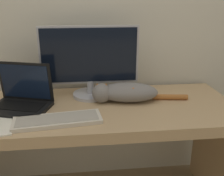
{
  "coord_description": "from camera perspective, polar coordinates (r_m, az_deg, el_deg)",
  "views": [
    {
      "loc": [
        -0.0,
        -1.04,
        1.3
      ],
      "look_at": [
        0.14,
        0.28,
        0.82
      ],
      "focal_mm": 42.0,
      "sensor_mm": 36.0,
      "label": 1
    }
  ],
  "objects": [
    {
      "name": "external_keyboard",
      "position": [
        1.32,
        -11.56,
        -6.84
      ],
      "size": [
        0.44,
        0.19,
        0.02
      ],
      "rotation": [
        0.0,
        0.0,
        0.12
      ],
      "color": "beige",
      "rests_on": "desk"
    },
    {
      "name": "laptop",
      "position": [
        1.52,
        -19.08,
        -2.41
      ],
      "size": [
        0.37,
        0.31,
        0.24
      ],
      "rotation": [
        0.0,
        0.0,
        -0.3
      ],
      "color": "black",
      "rests_on": "desk"
    },
    {
      "name": "monitor",
      "position": [
        1.56,
        -4.73,
        5.78
      ],
      "size": [
        0.58,
        0.22,
        0.43
      ],
      "color": "#B2B2B7",
      "rests_on": "desk"
    },
    {
      "name": "desk",
      "position": [
        1.54,
        -5.4,
        -8.56
      ],
      "size": [
        1.7,
        0.63,
        0.71
      ],
      "color": "tan",
      "rests_on": "ground_plane"
    },
    {
      "name": "cat",
      "position": [
        1.53,
        2.98,
        -0.85
      ],
      "size": [
        0.57,
        0.2,
        0.12
      ],
      "rotation": [
        0.0,
        0.0,
        -0.13
      ],
      "color": "gray",
      "rests_on": "desk"
    }
  ]
}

